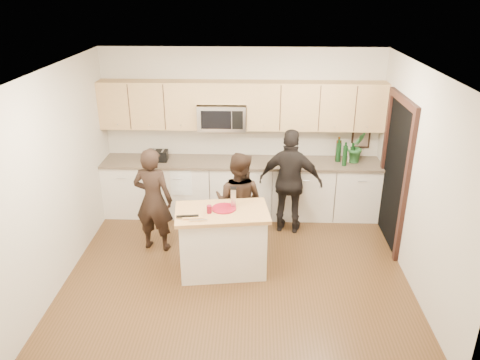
{
  "coord_description": "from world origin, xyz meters",
  "views": [
    {
      "loc": [
        0.22,
        -5.39,
        3.63
      ],
      "look_at": [
        0.02,
        0.35,
        1.18
      ],
      "focal_mm": 35.0,
      "sensor_mm": 36.0,
      "label": 1
    }
  ],
  "objects_px": {
    "island": "(222,241)",
    "woman_center": "(239,202)",
    "woman_right": "(291,182)",
    "woman_left": "(153,200)",
    "toaster": "(159,156)"
  },
  "relations": [
    {
      "from": "toaster",
      "to": "woman_center",
      "type": "xyz_separation_m",
      "value": [
        1.34,
        -1.08,
        -0.29
      ]
    },
    {
      "from": "toaster",
      "to": "woman_left",
      "type": "height_order",
      "value": "woman_left"
    },
    {
      "from": "woman_left",
      "to": "woman_center",
      "type": "relative_size",
      "value": 1.05
    },
    {
      "from": "island",
      "to": "toaster",
      "type": "relative_size",
      "value": 4.52
    },
    {
      "from": "island",
      "to": "woman_right",
      "type": "relative_size",
      "value": 0.78
    },
    {
      "from": "woman_left",
      "to": "woman_center",
      "type": "bearing_deg",
      "value": -166.62
    },
    {
      "from": "woman_left",
      "to": "woman_center",
      "type": "distance_m",
      "value": 1.21
    },
    {
      "from": "island",
      "to": "woman_center",
      "type": "relative_size",
      "value": 0.87
    },
    {
      "from": "toaster",
      "to": "woman_left",
      "type": "distance_m",
      "value": 1.17
    },
    {
      "from": "woman_left",
      "to": "woman_right",
      "type": "distance_m",
      "value": 2.07
    },
    {
      "from": "island",
      "to": "woman_left",
      "type": "bearing_deg",
      "value": 143.92
    },
    {
      "from": "island",
      "to": "woman_right",
      "type": "bearing_deg",
      "value": 42.45
    },
    {
      "from": "island",
      "to": "woman_left",
      "type": "distance_m",
      "value": 1.2
    },
    {
      "from": "island",
      "to": "woman_center",
      "type": "xyz_separation_m",
      "value": [
        0.2,
        0.61,
        0.28
      ]
    },
    {
      "from": "woman_right",
      "to": "island",
      "type": "bearing_deg",
      "value": 62.07
    }
  ]
}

